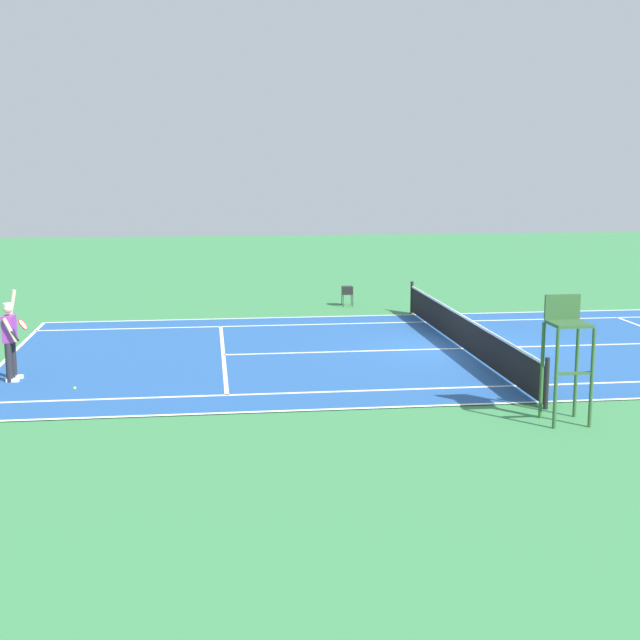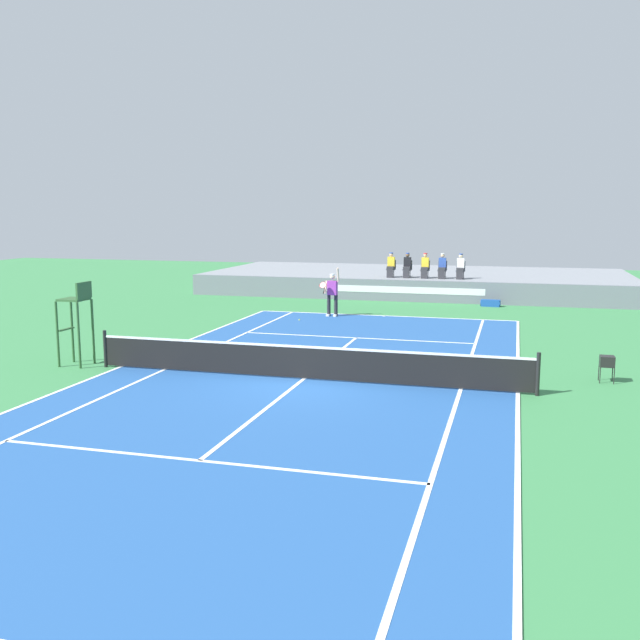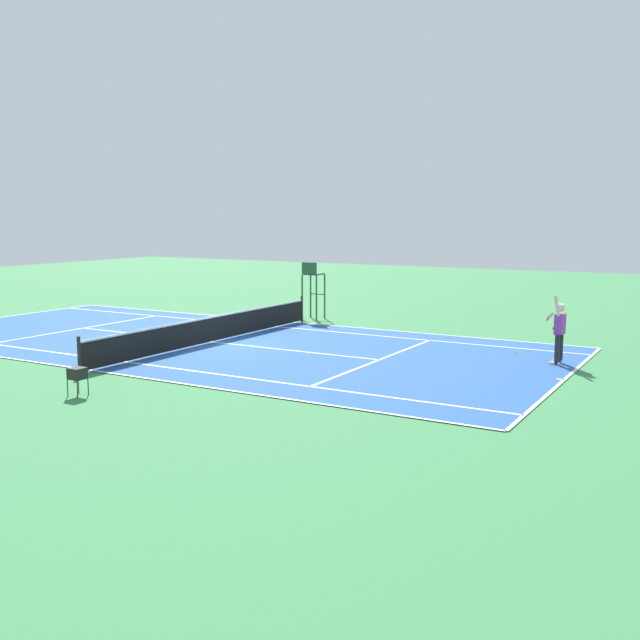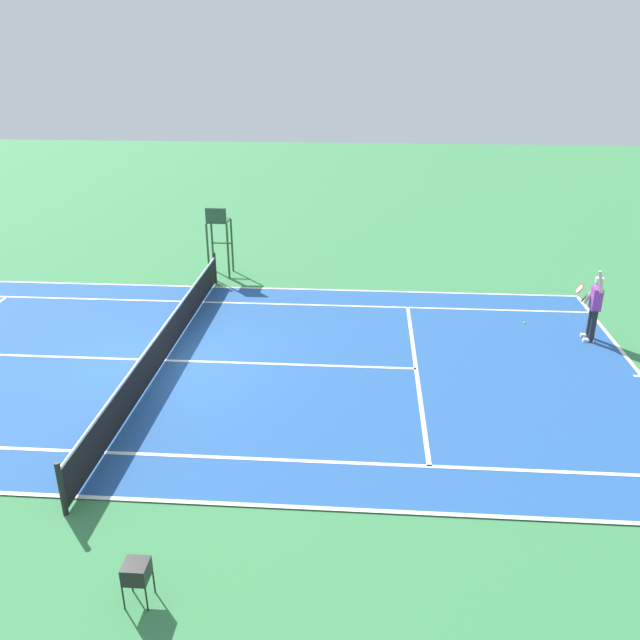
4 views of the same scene
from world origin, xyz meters
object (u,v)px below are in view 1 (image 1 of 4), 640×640
ball_hopper (347,290)px  umpire_chair (567,343)px  tennis_player (10,339)px  tennis_ball (75,388)px

ball_hopper → umpire_chair: bearing=-172.5°
tennis_player → umpire_chair: bearing=-112.6°
tennis_ball → umpire_chair: umpire_chair is taller
tennis_player → tennis_ball: 2.06m
tennis_player → umpire_chair: size_ratio=0.85×
tennis_player → ball_hopper: bearing=-43.5°
tennis_ball → umpire_chair: (-3.70, -9.72, 1.52)m
umpire_chair → tennis_ball: bearing=69.2°
tennis_player → umpire_chair: (-4.69, -11.25, 0.56)m
tennis_player → ball_hopper: size_ratio=2.98×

